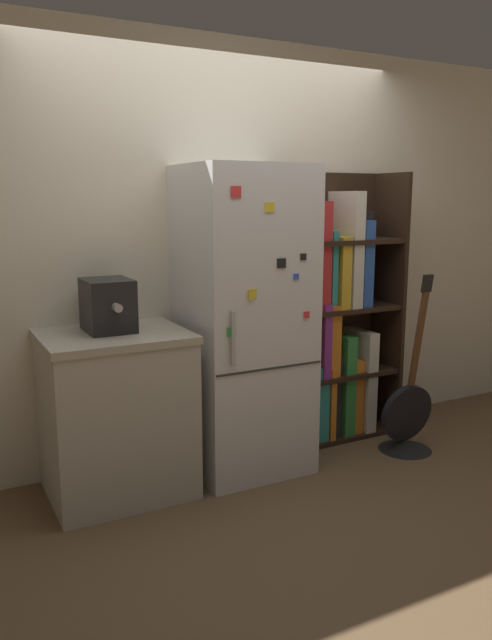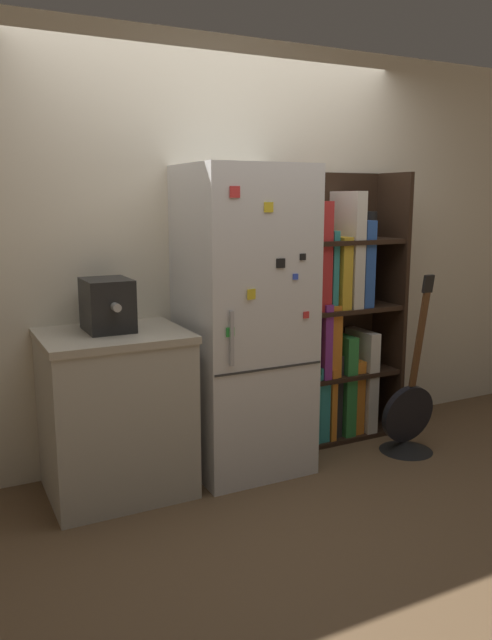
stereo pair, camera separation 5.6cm
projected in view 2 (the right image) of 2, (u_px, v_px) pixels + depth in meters
The scene contains 7 objects.
ground_plane at pixel (253, 472), 3.79m from camera, with size 16.00×16.00×0.00m, color brown.
wall_back at pixel (219, 252), 3.96m from camera, with size 8.00×0.05×2.60m.
refrigerator at pixel (243, 321), 3.73m from camera, with size 0.69×0.67×1.82m.
bookshelf at pixel (334, 323), 4.23m from camera, with size 0.78×0.37×1.81m.
kitchen_counter at pixel (116, 413), 3.47m from camera, with size 0.78×0.65×0.92m.
espresso_machine at pixel (107, 305), 3.40m from camera, with size 0.25×0.36×0.29m.
guitar at pixel (407, 426), 4.08m from camera, with size 0.39×0.35×1.18m.
Camera 2 is at (-1.64, -3.15, 1.63)m, focal length 35.00 mm.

